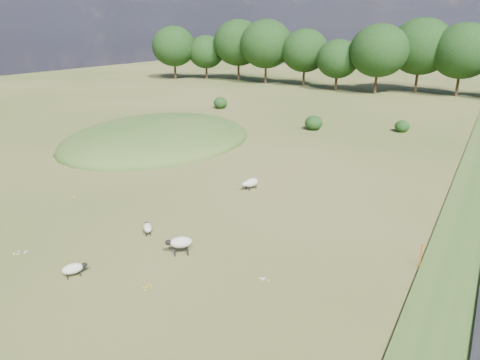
# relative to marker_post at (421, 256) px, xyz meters

# --- Properties ---
(ground) EXTENTS (160.00, 160.00, 0.00)m
(ground) POSITION_rel_marker_post_xyz_m (-13.56, 19.45, -0.60)
(ground) COLOR #3E581B
(ground) RESTS_ON ground
(mound) EXTENTS (16.00, 20.00, 4.00)m
(mound) POSITION_rel_marker_post_xyz_m (-25.56, 11.45, -0.60)
(mound) COLOR #33561E
(mound) RESTS_ON ground
(treeline) EXTENTS (96.28, 14.66, 11.70)m
(treeline) POSITION_rel_marker_post_xyz_m (-14.62, 54.89, 5.97)
(treeline) COLOR black
(treeline) RESTS_ON ground
(shrubs) EXTENTS (25.15, 7.17, 1.50)m
(shrubs) POSITION_rel_marker_post_xyz_m (-18.65, 26.13, 0.12)
(shrubs) COLOR black
(shrubs) RESTS_ON ground
(marker_post) EXTENTS (0.06, 0.06, 1.20)m
(marker_post) POSITION_rel_marker_post_xyz_m (0.00, 0.00, 0.00)
(marker_post) COLOR #D8590C
(marker_post) RESTS_ON ground
(sheep_0) EXTENTS (1.23, 1.13, 0.92)m
(sheep_0) POSITION_rel_marker_post_xyz_m (-9.99, -4.67, 0.04)
(sheep_0) COLOR beige
(sheep_0) RESTS_ON ground
(sheep_1) EXTENTS (0.97, 0.90, 0.58)m
(sheep_1) POSITION_rel_marker_post_xyz_m (-12.83, -3.84, -0.23)
(sheep_1) COLOR beige
(sheep_1) RESTS_ON ground
(sheep_2) EXTENTS (0.89, 1.37, 0.76)m
(sheep_2) POSITION_rel_marker_post_xyz_m (-11.41, 4.60, -0.12)
(sheep_2) COLOR beige
(sheep_2) RESTS_ON ground
(sheep_3) EXTENTS (0.84, 1.11, 0.62)m
(sheep_3) POSITION_rel_marker_post_xyz_m (-12.76, -8.56, -0.21)
(sheep_3) COLOR beige
(sheep_3) RESTS_ON ground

